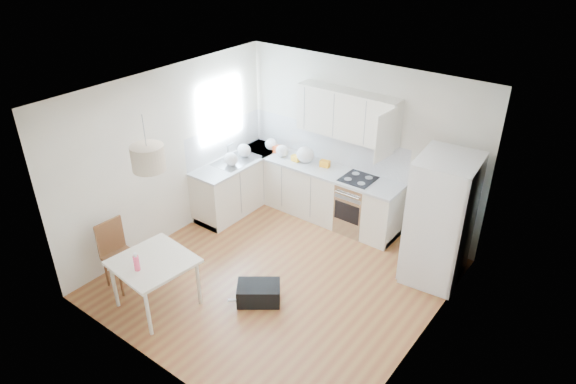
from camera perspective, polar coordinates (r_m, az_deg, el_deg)
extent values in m
plane|color=brown|center=(7.47, -1.05, -9.55)|extent=(4.20, 4.20, 0.00)
plane|color=white|center=(6.17, -1.28, 10.50)|extent=(4.20, 4.20, 0.00)
plane|color=white|center=(8.29, 7.87, 5.21)|extent=(4.20, 0.00, 4.20)
plane|color=white|center=(8.05, -13.03, 3.95)|extent=(0.00, 4.20, 4.20)
plane|color=white|center=(5.85, 15.36, -6.58)|extent=(0.00, 4.20, 4.20)
cube|color=#BFE0F9|center=(8.60, -7.49, 8.99)|extent=(0.02, 1.00, 1.00)
cube|color=white|center=(8.74, 3.09, 0.10)|extent=(3.00, 0.60, 0.88)
cube|color=white|center=(8.98, -5.42, 0.85)|extent=(0.60, 1.80, 0.88)
cube|color=#BABEC0|center=(8.53, 3.17, 2.81)|extent=(3.02, 0.64, 0.04)
cube|color=#BABEC0|center=(8.78, -5.55, 3.50)|extent=(0.64, 1.82, 0.04)
cube|color=white|center=(8.62, 4.33, 5.34)|extent=(3.00, 0.01, 0.58)
cube|color=white|center=(8.84, -7.07, 5.80)|extent=(0.01, 1.80, 0.58)
cube|color=white|center=(8.04, 6.61, 8.55)|extent=(1.70, 0.32, 0.75)
cube|color=beige|center=(6.82, -14.77, -7.52)|extent=(1.00, 1.00, 0.04)
cylinder|color=white|center=(7.17, -18.73, -9.79)|extent=(0.05, 0.05, 0.68)
cylinder|color=white|center=(6.63, -15.27, -12.84)|extent=(0.05, 0.05, 0.68)
cylinder|color=white|center=(7.46, -13.64, -7.28)|extent=(0.05, 0.05, 0.68)
cylinder|color=white|center=(6.94, -9.93, -9.95)|extent=(0.05, 0.05, 0.68)
cylinder|color=#F7446A|center=(6.63, -16.50, -7.44)|extent=(0.09, 0.09, 0.25)
cube|color=black|center=(7.03, -3.28, -11.13)|extent=(0.68, 0.64, 0.26)
cylinder|color=#C1AE94|center=(6.03, -15.29, 3.67)|extent=(0.42, 0.42, 0.30)
ellipsoid|color=white|center=(9.05, -1.85, 5.31)|extent=(0.24, 0.20, 0.21)
ellipsoid|color=white|center=(8.79, -0.65, 4.58)|extent=(0.23, 0.20, 0.21)
ellipsoid|color=white|center=(8.57, 1.94, 4.16)|extent=(0.31, 0.26, 0.28)
ellipsoid|color=white|center=(8.83, -4.91, 4.64)|extent=(0.25, 0.21, 0.22)
ellipsoid|color=white|center=(8.53, -6.36, 3.64)|extent=(0.25, 0.21, 0.22)
cube|color=orange|center=(8.47, 4.12, 3.16)|extent=(0.17, 0.13, 0.11)
cube|color=yellow|center=(8.65, 0.85, 3.76)|extent=(0.15, 0.11, 0.10)
cube|color=#B43B16|center=(8.97, -1.10, 4.80)|extent=(0.21, 0.18, 0.12)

